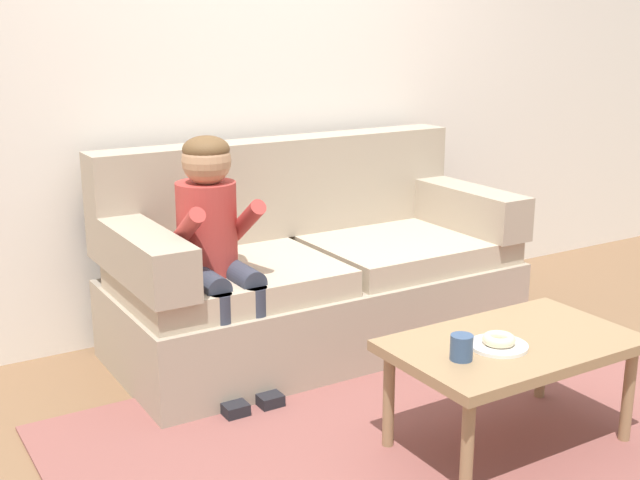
% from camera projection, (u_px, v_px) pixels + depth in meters
% --- Properties ---
extents(ground, '(10.00, 10.00, 0.00)m').
position_uv_depth(ground, '(406.00, 410.00, 3.39)').
color(ground, brown).
extents(wall_back, '(8.00, 0.10, 2.80)m').
position_uv_depth(wall_back, '(248.00, 54.00, 4.18)').
color(wall_back, silver).
rests_on(wall_back, ground).
extents(area_rug, '(2.85, 1.85, 0.01)m').
position_uv_depth(area_rug, '(445.00, 434.00, 3.19)').
color(area_rug, brown).
rests_on(area_rug, ground).
extents(couch, '(1.97, 0.90, 0.99)m').
position_uv_depth(couch, '(311.00, 274.00, 4.03)').
color(couch, tan).
rests_on(couch, ground).
extents(coffee_table, '(0.92, 0.56, 0.43)m').
position_uv_depth(coffee_table, '(512.00, 352.00, 3.02)').
color(coffee_table, '#937551').
rests_on(coffee_table, ground).
extents(person_child, '(0.34, 0.58, 1.10)m').
position_uv_depth(person_child, '(215.00, 238.00, 3.47)').
color(person_child, '#AD3833').
rests_on(person_child, ground).
extents(plate, '(0.21, 0.21, 0.01)m').
position_uv_depth(plate, '(499.00, 346.00, 2.93)').
color(plate, white).
rests_on(plate, coffee_table).
extents(donut, '(0.14, 0.14, 0.04)m').
position_uv_depth(donut, '(499.00, 339.00, 2.93)').
color(donut, beige).
rests_on(donut, plate).
extents(mug, '(0.08, 0.08, 0.09)m').
position_uv_depth(mug, '(462.00, 347.00, 2.82)').
color(mug, '#334C72').
rests_on(mug, coffee_table).
extents(toy_controller, '(0.23, 0.09, 0.05)m').
position_uv_depth(toy_controller, '(507.00, 378.00, 3.63)').
color(toy_controller, '#339E56').
rests_on(toy_controller, ground).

